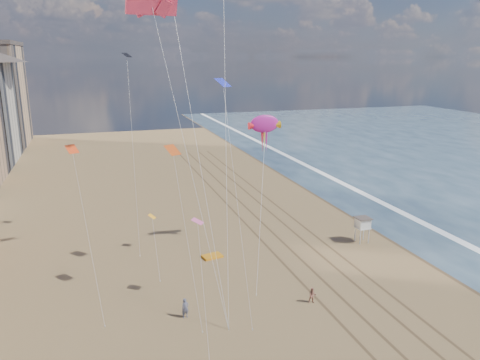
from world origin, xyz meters
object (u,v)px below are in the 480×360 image
(lifeguard_stand, at_px, (363,223))
(show_kite, at_px, (265,124))
(kite_flyer_a, at_px, (185,308))
(grounded_kite, at_px, (212,256))
(kite_flyer_b, at_px, (312,295))

(lifeguard_stand, distance_m, show_kite, 18.01)
(kite_flyer_a, bearing_deg, show_kite, 34.24)
(lifeguard_stand, relative_size, grounded_kite, 1.45)
(show_kite, bearing_deg, kite_flyer_b, -92.21)
(lifeguard_stand, relative_size, show_kite, 0.17)
(grounded_kite, relative_size, kite_flyer_b, 1.45)
(show_kite, relative_size, kite_flyer_a, 10.57)
(lifeguard_stand, xyz_separation_m, show_kite, (-12.29, 3.30, 12.74))
(show_kite, relative_size, kite_flyer_b, 12.50)
(show_kite, xyz_separation_m, kite_flyer_b, (-0.59, -15.35, -14.51))
(lifeguard_stand, relative_size, kite_flyer_a, 1.77)
(kite_flyer_a, height_order, kite_flyer_b, kite_flyer_a)
(lifeguard_stand, bearing_deg, kite_flyer_a, -156.47)
(lifeguard_stand, distance_m, kite_flyer_a, 27.43)
(grounded_kite, height_order, show_kite, show_kite)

